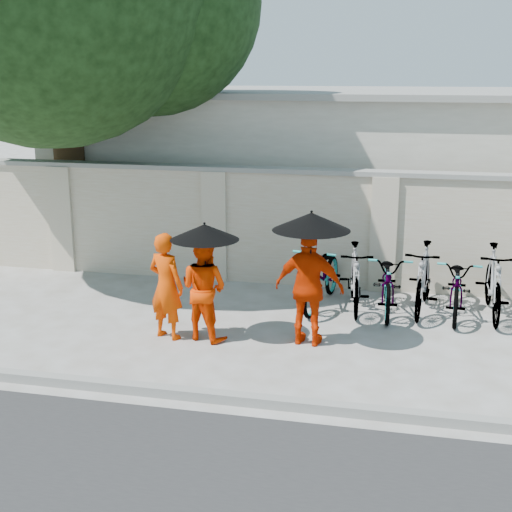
# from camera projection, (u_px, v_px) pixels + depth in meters

# --- Properties ---
(ground) EXTENTS (80.00, 80.00, 0.00)m
(ground) POSITION_uv_depth(u_px,v_px,m) (225.00, 345.00, 9.97)
(ground) COLOR #A5A5A5
(kerb) EXTENTS (40.00, 0.16, 0.12)m
(kerb) POSITION_uv_depth(u_px,v_px,m) (187.00, 394.00, 8.35)
(kerb) COLOR gray
(kerb) RESTS_ON ground
(compound_wall) EXTENTS (20.00, 0.30, 2.00)m
(compound_wall) POSITION_uv_depth(u_px,v_px,m) (326.00, 230.00, 12.53)
(compound_wall) COLOR beige
(compound_wall) RESTS_ON ground
(building_behind) EXTENTS (14.00, 6.00, 3.20)m
(building_behind) POSITION_uv_depth(u_px,v_px,m) (394.00, 170.00, 15.75)
(building_behind) COLOR beige
(building_behind) RESTS_ON ground
(monk_left) EXTENTS (0.65, 0.54, 1.55)m
(monk_left) POSITION_uv_depth(u_px,v_px,m) (166.00, 286.00, 10.09)
(monk_left) COLOR #DF3C01
(monk_left) RESTS_ON ground
(monk_center) EXTENTS (0.87, 0.77, 1.50)m
(monk_center) POSITION_uv_depth(u_px,v_px,m) (204.00, 288.00, 10.06)
(monk_center) COLOR #E03200
(monk_center) RESTS_ON ground
(parasol_center) EXTENTS (0.96, 0.96, 0.85)m
(parasol_center) POSITION_uv_depth(u_px,v_px,m) (205.00, 232.00, 9.77)
(parasol_center) COLOR black
(parasol_center) RESTS_ON ground
(monk_right) EXTENTS (1.01, 0.52, 1.66)m
(monk_right) POSITION_uv_depth(u_px,v_px,m) (309.00, 288.00, 9.82)
(monk_right) COLOR red
(monk_right) RESTS_ON ground
(parasol_right) EXTENTS (1.06, 1.06, 0.96)m
(parasol_right) POSITION_uv_depth(u_px,v_px,m) (311.00, 222.00, 9.50)
(parasol_right) COLOR black
(parasol_right) RESTS_ON ground
(bike_0) EXTENTS (0.94, 2.04, 1.03)m
(bike_0) POSITION_uv_depth(u_px,v_px,m) (322.00, 275.00, 11.54)
(bike_0) COLOR gray
(bike_0) RESTS_ON ground
(bike_1) EXTENTS (0.72, 1.80, 1.05)m
(bike_1) POSITION_uv_depth(u_px,v_px,m) (355.00, 278.00, 11.34)
(bike_1) COLOR gray
(bike_1) RESTS_ON ground
(bike_2) EXTENTS (0.77, 1.93, 0.99)m
(bike_2) POSITION_uv_depth(u_px,v_px,m) (389.00, 282.00, 11.24)
(bike_2) COLOR gray
(bike_2) RESTS_ON ground
(bike_3) EXTENTS (0.70, 1.86, 1.09)m
(bike_3) POSITION_uv_depth(u_px,v_px,m) (423.00, 279.00, 11.22)
(bike_3) COLOR gray
(bike_3) RESTS_ON ground
(bike_4) EXTENTS (0.75, 1.89, 0.97)m
(bike_4) POSITION_uv_depth(u_px,v_px,m) (458.00, 286.00, 11.07)
(bike_4) COLOR gray
(bike_4) RESTS_ON ground
(bike_5) EXTENTS (0.54, 1.85, 1.11)m
(bike_5) POSITION_uv_depth(u_px,v_px,m) (494.00, 282.00, 11.00)
(bike_5) COLOR gray
(bike_5) RESTS_ON ground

